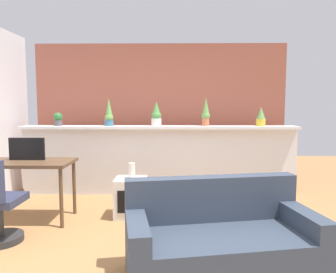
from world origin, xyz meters
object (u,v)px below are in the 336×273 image
(couch, at_px, (220,244))
(potted_plant_1, at_px, (109,114))
(potted_plant_2, at_px, (156,115))
(potted_plant_0, at_px, (58,119))
(tv_monitor, at_px, (27,149))
(potted_plant_3, at_px, (206,112))
(potted_plant_4, at_px, (261,117))
(side_cube_shelf, at_px, (131,197))
(vase_on_shelf, at_px, (132,170))
(desk, at_px, (27,168))

(couch, bearing_deg, potted_plant_1, 119.31)
(potted_plant_2, xyz_separation_m, couch, (0.66, -2.52, -1.00))
(potted_plant_2, height_order, couch, potted_plant_2)
(potted_plant_0, height_order, tv_monitor, potted_plant_0)
(potted_plant_0, xyz_separation_m, potted_plant_2, (1.57, -0.01, 0.06))
(potted_plant_2, distance_m, tv_monitor, 1.97)
(couch, bearing_deg, potted_plant_2, 104.73)
(potted_plant_3, xyz_separation_m, couch, (-0.12, -2.52, -1.04))
(potted_plant_3, distance_m, couch, 2.73)
(potted_plant_0, bearing_deg, potted_plant_4, 0.12)
(potted_plant_3, relative_size, side_cube_shelf, 0.92)
(potted_plant_3, height_order, vase_on_shelf, potted_plant_3)
(potted_plant_1, height_order, vase_on_shelf, potted_plant_1)
(potted_plant_1, bearing_deg, potted_plant_3, -0.33)
(couch, bearing_deg, desk, 149.33)
(potted_plant_0, relative_size, potted_plant_2, 0.55)
(couch, bearing_deg, potted_plant_0, 131.50)
(potted_plant_0, bearing_deg, potted_plant_3, -0.17)
(potted_plant_0, relative_size, couch, 0.13)
(side_cube_shelf, bearing_deg, potted_plant_3, 44.91)
(potted_plant_0, bearing_deg, potted_plant_1, 0.12)
(side_cube_shelf, relative_size, vase_on_shelf, 2.60)
(potted_plant_4, distance_m, vase_on_shelf, 2.28)
(potted_plant_0, height_order, potted_plant_1, potted_plant_1)
(potted_plant_4, bearing_deg, tv_monitor, -160.45)
(potted_plant_4, height_order, couch, potted_plant_4)
(potted_plant_1, xyz_separation_m, vase_on_shelf, (0.49, -1.02, -0.71))
(tv_monitor, bearing_deg, desk, -69.21)
(potted_plant_0, relative_size, desk, 0.19)
(potted_plant_2, xyz_separation_m, potted_plant_4, (1.66, 0.02, -0.03))
(potted_plant_3, distance_m, tv_monitor, 2.65)
(potted_plant_1, xyz_separation_m, potted_plant_4, (2.41, 0.01, -0.05))
(potted_plant_4, xyz_separation_m, desk, (-3.20, -1.23, -0.59))
(desk, bearing_deg, potted_plant_2, 38.13)
(potted_plant_0, height_order, couch, potted_plant_0)
(potted_plant_3, distance_m, side_cube_shelf, 1.84)
(potted_plant_4, height_order, vase_on_shelf, potted_plant_4)
(desk, relative_size, vase_on_shelf, 5.71)
(potted_plant_0, distance_m, side_cube_shelf, 1.93)
(tv_monitor, bearing_deg, potted_plant_3, 25.69)
(desk, xyz_separation_m, vase_on_shelf, (1.27, 0.20, -0.07))
(desk, bearing_deg, potted_plant_0, 91.48)
(couch, bearing_deg, potted_plant_3, 87.28)
(desk, relative_size, tv_monitor, 2.48)
(potted_plant_3, bearing_deg, potted_plant_4, 0.92)
(potted_plant_4, bearing_deg, potted_plant_3, -179.08)
(potted_plant_3, distance_m, vase_on_shelf, 1.63)
(potted_plant_2, xyz_separation_m, desk, (-1.54, -1.21, -0.61))
(potted_plant_2, relative_size, couch, 0.23)
(potted_plant_4, xyz_separation_m, side_cube_shelf, (-1.94, -1.07, -1.00))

